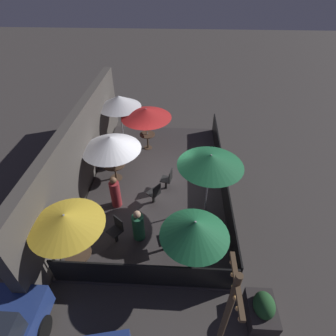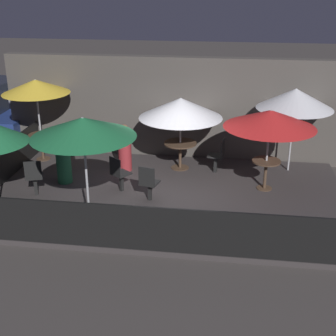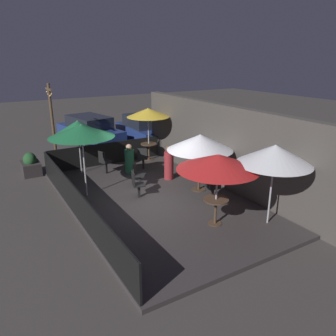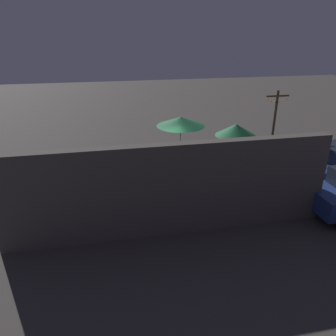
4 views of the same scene
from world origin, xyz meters
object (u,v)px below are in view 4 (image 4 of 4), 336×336
(dining_table_2, at_px, (95,188))
(planter_box, at_px, (242,149))
(patio_chair_0, at_px, (227,166))
(patio_umbrella_2, at_px, (91,157))
(patio_umbrella_3, at_px, (236,130))
(patio_chair_3, at_px, (130,198))
(patio_chair_4, at_px, (185,175))
(patron_1, at_px, (199,188))
(dining_table_1, at_px, (270,188))
(patio_umbrella_1, at_px, (276,147))
(dining_table_0, at_px, (161,196))
(patio_umbrella_5, at_px, (181,121))
(patio_chair_1, at_px, (163,173))
(patron_0, at_px, (225,175))
(light_post, at_px, (274,124))
(patio_umbrella_0, at_px, (160,166))
(patio_umbrella_4, at_px, (66,168))
(patio_chair_2, at_px, (234,182))

(dining_table_2, relative_size, planter_box, 0.76)
(patio_chair_0, bearing_deg, dining_table_2, -95.74)
(patio_umbrella_2, distance_m, patio_umbrella_3, 6.50)
(dining_table_2, xyz_separation_m, planter_box, (-7.37, -3.71, -0.32))
(patio_chair_3, height_order, patio_chair_4, patio_chair_3)
(dining_table_2, xyz_separation_m, patron_1, (-3.76, 0.73, 0.01))
(patio_umbrella_3, xyz_separation_m, planter_box, (-1.18, -1.75, -1.60))
(dining_table_2, bearing_deg, dining_table_1, 169.20)
(planter_box, bearing_deg, patio_umbrella_1, 78.17)
(patio_umbrella_1, bearing_deg, dining_table_0, -1.94)
(patio_umbrella_5, xyz_separation_m, patio_chair_1, (1.04, 1.40, -1.74))
(patron_0, bearing_deg, patron_1, 63.52)
(light_post, bearing_deg, patron_1, 35.42)
(patio_umbrella_2, xyz_separation_m, patio_chair_4, (-3.59, -0.67, -1.33))
(patio_chair_1, bearing_deg, dining_table_0, 0.00)
(patio_umbrella_2, xyz_separation_m, planter_box, (-7.37, -3.71, -1.57))
(dining_table_2, height_order, patio_chair_4, patio_chair_4)
(dining_table_1, bearing_deg, patio_chair_0, -72.15)
(patio_umbrella_1, relative_size, patron_1, 1.79)
(patio_umbrella_0, relative_size, dining_table_1, 2.96)
(dining_table_2, bearing_deg, patron_0, -176.74)
(dining_table_0, height_order, patio_chair_4, patio_chair_4)
(patio_umbrella_0, xyz_separation_m, patio_chair_3, (1.06, -0.19, -1.21))
(patio_chair_3, bearing_deg, patron_1, 13.53)
(patio_umbrella_3, height_order, patio_umbrella_5, patio_umbrella_5)
(patio_umbrella_1, height_order, patio_umbrella_3, patio_umbrella_1)
(patio_chair_0, distance_m, patio_chair_4, 2.04)
(dining_table_1, xyz_separation_m, patron_1, (2.58, -0.48, 0.00))
(patio_umbrella_4, xyz_separation_m, planter_box, (-8.09, -5.04, -1.75))
(patio_umbrella_1, relative_size, patron_0, 1.95)
(planter_box, bearing_deg, patio_umbrella_0, 43.18)
(planter_box, bearing_deg, patio_chair_2, 62.98)
(patio_umbrella_3, xyz_separation_m, patron_0, (1.05, 1.67, -1.33))
(patio_chair_0, height_order, patron_1, patron_1)
(patio_umbrella_4, relative_size, patio_chair_0, 2.41)
(patio_umbrella_3, distance_m, planter_box, 2.65)
(dining_table_1, bearing_deg, patio_umbrella_5, -55.79)
(patio_chair_0, xyz_separation_m, light_post, (-2.71, -1.28, 1.35))
(patio_chair_1, bearing_deg, patron_0, 84.34)
(patio_umbrella_1, xyz_separation_m, patio_chair_0, (0.77, -2.40, -1.63))
(patio_chair_2, distance_m, patio_chair_4, 1.99)
(dining_table_2, relative_size, patio_chair_3, 0.81)
(patio_umbrella_5, xyz_separation_m, patio_chair_3, (2.60, 3.39, -1.72))
(patio_umbrella_1, distance_m, light_post, 4.17)
(patio_umbrella_3, xyz_separation_m, patio_chair_0, (0.63, 0.77, -1.34))
(patio_umbrella_5, distance_m, dining_table_1, 4.78)
(dining_table_2, height_order, planter_box, planter_box)
(patron_1, bearing_deg, dining_table_0, 82.59)
(patio_chair_3, bearing_deg, dining_table_1, 6.36)
(patron_0, distance_m, patron_1, 1.72)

